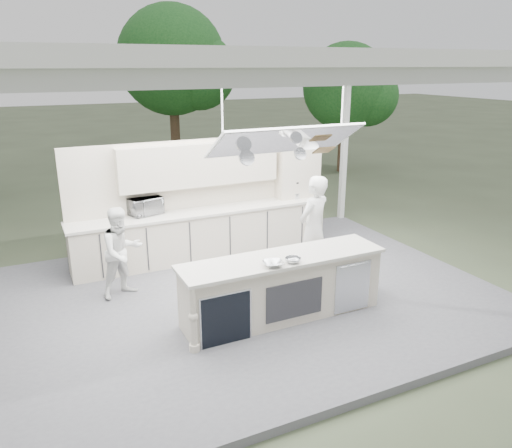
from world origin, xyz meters
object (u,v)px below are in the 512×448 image
back_counter (205,233)px  head_chef (313,229)px  demo_island (282,287)px  sous_chef (122,252)px

back_counter → head_chef: 2.30m
demo_island → back_counter: size_ratio=0.61×
demo_island → head_chef: (1.14, 0.98, 0.45)m
back_counter → head_chef: bearing=-54.3°
sous_chef → head_chef: bearing=-34.1°
demo_island → sous_chef: 2.65m
demo_island → back_counter: (-0.18, 2.81, 0.00)m
back_counter → head_chef: (1.32, -1.83, 0.45)m
demo_island → back_counter: same height
demo_island → sous_chef: sous_chef is taller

